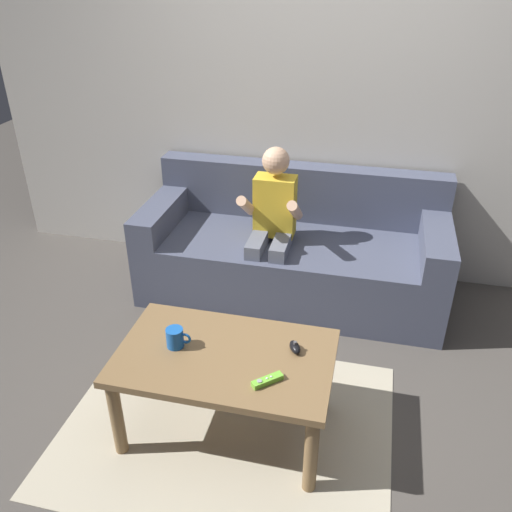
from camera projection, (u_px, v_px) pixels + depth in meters
ground_plane at (275, 412)px, 2.72m from camera, size 9.36×9.36×0.00m
wall_back at (327, 94)px, 3.41m from camera, size 4.68×0.05×2.50m
couch at (293, 253)px, 3.57m from camera, size 1.95×0.80×0.81m
person_seated_on_couch at (272, 223)px, 3.29m from camera, size 0.36×0.44×1.04m
coffee_table at (225, 366)px, 2.44m from camera, size 0.98×0.60×0.46m
area_rug at (227, 426)px, 2.63m from camera, size 1.58×1.22×0.01m
game_remote_lime_near_edge at (267, 380)px, 2.24m from camera, size 0.13×0.12×0.03m
nunchuk_black at (295, 347)px, 2.42m from camera, size 0.08×0.10×0.05m
coffee_mug at (176, 338)px, 2.44m from camera, size 0.12×0.08×0.09m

